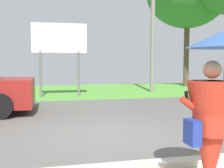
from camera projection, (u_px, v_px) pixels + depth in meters
name	position (u px, v px, depth m)	size (l,w,h in m)	color
ground_plane	(89.00, 114.00, 9.17)	(40.00, 22.00, 0.20)	#565451
monk_pedestrian	(214.00, 111.00, 3.39)	(1.05, 0.96, 2.13)	#B22D1E
utility_pole	(153.00, 23.00, 15.14)	(1.80, 0.24, 7.22)	gray
roadside_billboard	(59.00, 43.00, 13.23)	(2.60, 0.12, 3.50)	slate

